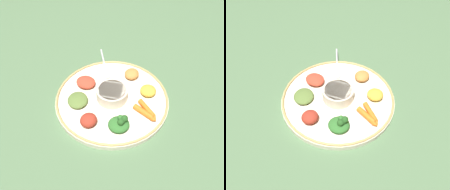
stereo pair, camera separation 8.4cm
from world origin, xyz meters
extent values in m
plane|color=#4C6B47|center=(0.00, 0.00, 0.00)|extent=(2.40, 2.40, 0.00)
cylinder|color=beige|center=(0.00, 0.00, 0.01)|extent=(0.39, 0.39, 0.02)
torus|color=tan|center=(0.00, 0.00, 0.02)|extent=(0.38, 0.38, 0.01)
cylinder|color=beige|center=(0.00, 0.00, 0.04)|extent=(0.11, 0.11, 0.04)
cylinder|color=brown|center=(0.00, 0.00, 0.06)|extent=(0.09, 0.09, 0.01)
ellipsoid|color=silver|center=(0.08, 0.08, 0.02)|extent=(0.04, 0.04, 0.01)
cylinder|color=silver|center=(0.14, 0.14, 0.02)|extent=(0.11, 0.10, 0.01)
ellipsoid|color=#2D6628|center=(-0.09, -0.09, 0.03)|extent=(0.09, 0.09, 0.03)
sphere|color=#23511E|center=(-0.07, -0.10, 0.05)|extent=(0.02, 0.02, 0.02)
sphere|color=#2D6628|center=(-0.08, -0.08, 0.05)|extent=(0.02, 0.02, 0.02)
sphere|color=#23511E|center=(-0.09, -0.09, 0.05)|extent=(0.02, 0.02, 0.02)
sphere|color=#23511E|center=(-0.08, -0.10, 0.05)|extent=(0.02, 0.02, 0.02)
cylinder|color=orange|center=(0.00, -0.12, 0.03)|extent=(0.03, 0.08, 0.02)
cone|color=orange|center=(-0.01, -0.17, 0.03)|extent=(0.02, 0.02, 0.02)
cylinder|color=orange|center=(0.02, -0.12, 0.03)|extent=(0.05, 0.08, 0.02)
cone|color=orange|center=(0.00, -0.16, 0.03)|extent=(0.02, 0.02, 0.02)
ellipsoid|color=maroon|center=(-0.13, 0.00, 0.03)|extent=(0.06, 0.05, 0.03)
ellipsoid|color=#567033|center=(-0.08, 0.08, 0.03)|extent=(0.10, 0.10, 0.02)
ellipsoid|color=gold|center=(0.09, -0.09, 0.03)|extent=(0.07, 0.07, 0.03)
ellipsoid|color=#B73D28|center=(0.00, 0.11, 0.03)|extent=(0.07, 0.08, 0.03)
ellipsoid|color=#C67A38|center=(0.13, 0.00, 0.03)|extent=(0.06, 0.06, 0.03)
camera|label=1|loc=(-0.47, -0.32, 0.65)|focal=39.64mm
camera|label=2|loc=(-0.42, -0.38, 0.65)|focal=39.64mm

